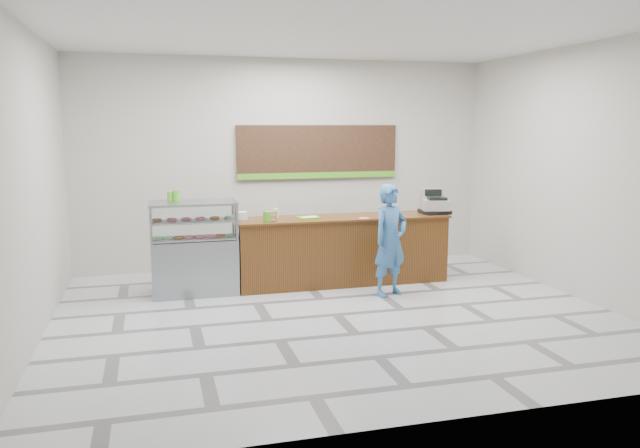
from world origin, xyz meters
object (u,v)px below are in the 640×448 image
object	(u,v)px
cash_register	(434,204)
customer	(390,240)
serving_tray	(309,217)
display_case	(194,247)
sales_counter	(342,250)

from	to	relation	value
cash_register	customer	bearing A→B (deg)	-129.09
serving_tray	display_case	bearing A→B (deg)	172.16
display_case	cash_register	xyz separation A→B (m)	(3.72, -0.04, 0.50)
serving_tray	customer	size ratio (longest dim) A/B	0.22
customer	serving_tray	bearing A→B (deg)	118.24
display_case	customer	bearing A→B (deg)	-17.20
serving_tray	customer	bearing A→B (deg)	-47.73
display_case	customer	size ratio (longest dim) A/B	0.84
sales_counter	cash_register	xyz separation A→B (m)	(1.50, -0.04, 0.66)
display_case	customer	world-z (taller)	customer
cash_register	serving_tray	distance (m)	2.03
sales_counter	cash_register	distance (m)	1.64
display_case	serving_tray	bearing A→B (deg)	-0.11
cash_register	customer	size ratio (longest dim) A/B	0.32
sales_counter	customer	size ratio (longest dim) A/B	2.05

